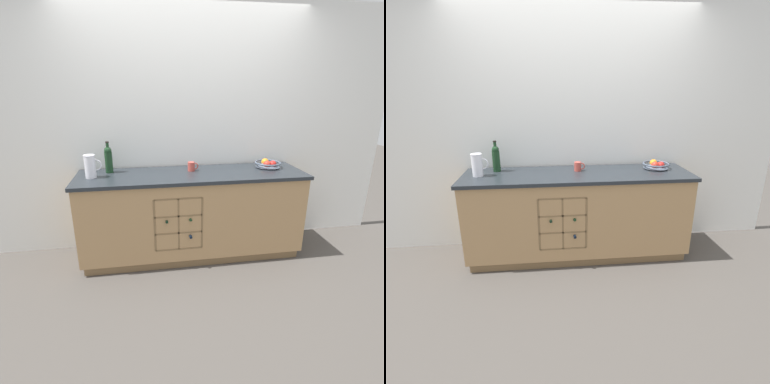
# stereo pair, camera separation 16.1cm
# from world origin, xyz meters

# --- Properties ---
(ground_plane) EXTENTS (14.00, 14.00, 0.00)m
(ground_plane) POSITION_xyz_m (0.00, 0.00, 0.00)
(ground_plane) COLOR #4C4742
(back_wall) EXTENTS (4.64, 0.06, 2.55)m
(back_wall) POSITION_xyz_m (0.00, 0.37, 1.27)
(back_wall) COLOR white
(back_wall) RESTS_ON ground_plane
(kitchen_island) EXTENTS (2.28, 0.65, 0.91)m
(kitchen_island) POSITION_xyz_m (-0.00, -0.00, 0.46)
(kitchen_island) COLOR brown
(kitchen_island) RESTS_ON ground_plane
(fruit_bowl) EXTENTS (0.28, 0.28, 0.09)m
(fruit_bowl) POSITION_xyz_m (0.84, 0.09, 0.95)
(fruit_bowl) COLOR #4C5666
(fruit_bowl) RESTS_ON kitchen_island
(white_pitcher) EXTENTS (0.16, 0.11, 0.22)m
(white_pitcher) POSITION_xyz_m (-0.97, 0.00, 1.02)
(white_pitcher) COLOR white
(white_pitcher) RESTS_ON kitchen_island
(ceramic_mug) EXTENTS (0.11, 0.07, 0.09)m
(ceramic_mug) POSITION_xyz_m (0.01, 0.09, 0.95)
(ceramic_mug) COLOR #B7473D
(ceramic_mug) RESTS_ON kitchen_island
(standing_wine_bottle) EXTENTS (0.08, 0.08, 0.31)m
(standing_wine_bottle) POSITION_xyz_m (-0.81, 0.16, 1.05)
(standing_wine_bottle) COLOR #19381E
(standing_wine_bottle) RESTS_ON kitchen_island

